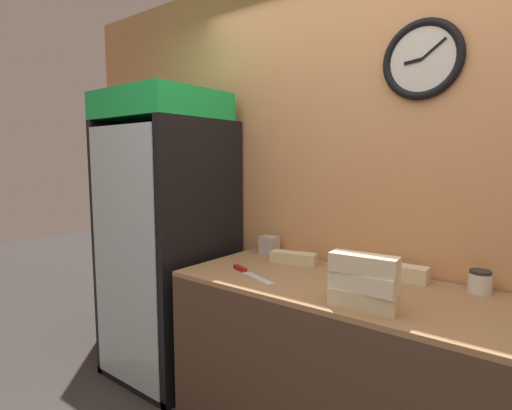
{
  "coord_description": "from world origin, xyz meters",
  "views": [
    {
      "loc": [
        0.81,
        -0.86,
        1.49
      ],
      "look_at": [
        -0.6,
        0.96,
        1.23
      ],
      "focal_mm": 28.0,
      "sensor_mm": 36.0,
      "label": 1
    }
  ],
  "objects_px": {
    "sandwich_stack_middle": "(363,282)",
    "chefs_knife": "(247,272)",
    "beverage_cooler": "(173,222)",
    "sandwich_stack_top": "(364,264)",
    "sandwich_flat_right": "(398,272)",
    "sandwich_flat_left": "(294,258)",
    "napkin_dispenser": "(269,245)",
    "sandwich_stack_bottom": "(363,300)",
    "condiment_jar": "(480,282)"
  },
  "relations": [
    {
      "from": "sandwich_stack_middle",
      "to": "sandwich_flat_right",
      "type": "relative_size",
      "value": 0.94
    },
    {
      "from": "sandwich_flat_right",
      "to": "condiment_jar",
      "type": "height_order",
      "value": "condiment_jar"
    },
    {
      "from": "sandwich_stack_middle",
      "to": "chefs_knife",
      "type": "relative_size",
      "value": 0.77
    },
    {
      "from": "sandwich_stack_middle",
      "to": "sandwich_stack_top",
      "type": "distance_m",
      "value": 0.08
    },
    {
      "from": "napkin_dispenser",
      "to": "sandwich_stack_bottom",
      "type": "bearing_deg",
      "value": -31.78
    },
    {
      "from": "sandwich_stack_bottom",
      "to": "sandwich_flat_right",
      "type": "bearing_deg",
      "value": 92.29
    },
    {
      "from": "sandwich_flat_left",
      "to": "chefs_knife",
      "type": "height_order",
      "value": "sandwich_flat_left"
    },
    {
      "from": "beverage_cooler",
      "to": "condiment_jar",
      "type": "distance_m",
      "value": 1.88
    },
    {
      "from": "sandwich_stack_top",
      "to": "napkin_dispenser",
      "type": "relative_size",
      "value": 2.35
    },
    {
      "from": "sandwich_flat_left",
      "to": "sandwich_flat_right",
      "type": "relative_size",
      "value": 0.98
    },
    {
      "from": "sandwich_stack_top",
      "to": "sandwich_flat_left",
      "type": "distance_m",
      "value": 0.78
    },
    {
      "from": "sandwich_flat_left",
      "to": "condiment_jar",
      "type": "relative_size",
      "value": 2.76
    },
    {
      "from": "beverage_cooler",
      "to": "sandwich_stack_middle",
      "type": "relative_size",
      "value": 6.99
    },
    {
      "from": "beverage_cooler",
      "to": "sandwich_stack_top",
      "type": "relative_size",
      "value": 6.83
    },
    {
      "from": "sandwich_stack_middle",
      "to": "chefs_knife",
      "type": "distance_m",
      "value": 0.72
    },
    {
      "from": "sandwich_flat_right",
      "to": "chefs_knife",
      "type": "height_order",
      "value": "sandwich_flat_right"
    },
    {
      "from": "sandwich_stack_bottom",
      "to": "chefs_knife",
      "type": "distance_m",
      "value": 0.71
    },
    {
      "from": "sandwich_flat_right",
      "to": "chefs_knife",
      "type": "bearing_deg",
      "value": -149.7
    },
    {
      "from": "sandwich_flat_right",
      "to": "napkin_dispenser",
      "type": "relative_size",
      "value": 2.45
    },
    {
      "from": "sandwich_flat_left",
      "to": "sandwich_stack_top",
      "type": "bearing_deg",
      "value": -35.7
    },
    {
      "from": "sandwich_stack_bottom",
      "to": "sandwich_stack_top",
      "type": "relative_size",
      "value": 1.0
    },
    {
      "from": "sandwich_stack_top",
      "to": "sandwich_flat_left",
      "type": "bearing_deg",
      "value": 144.3
    },
    {
      "from": "sandwich_stack_middle",
      "to": "condiment_jar",
      "type": "xyz_separation_m",
      "value": [
        0.35,
        0.53,
        -0.06
      ]
    },
    {
      "from": "sandwich_flat_left",
      "to": "chefs_knife",
      "type": "distance_m",
      "value": 0.35
    },
    {
      "from": "sandwich_stack_middle",
      "to": "sandwich_flat_right",
      "type": "height_order",
      "value": "sandwich_stack_middle"
    },
    {
      "from": "sandwich_flat_right",
      "to": "condiment_jar",
      "type": "bearing_deg",
      "value": 3.73
    },
    {
      "from": "sandwich_stack_middle",
      "to": "chefs_knife",
      "type": "bearing_deg",
      "value": 171.33
    },
    {
      "from": "beverage_cooler",
      "to": "napkin_dispenser",
      "type": "bearing_deg",
      "value": 20.47
    },
    {
      "from": "sandwich_stack_bottom",
      "to": "napkin_dispenser",
      "type": "height_order",
      "value": "napkin_dispenser"
    },
    {
      "from": "sandwich_stack_top",
      "to": "condiment_jar",
      "type": "height_order",
      "value": "sandwich_stack_top"
    },
    {
      "from": "sandwich_flat_left",
      "to": "chefs_knife",
      "type": "relative_size",
      "value": 0.81
    },
    {
      "from": "sandwich_flat_right",
      "to": "napkin_dispenser",
      "type": "distance_m",
      "value": 0.84
    },
    {
      "from": "sandwich_flat_left",
      "to": "napkin_dispenser",
      "type": "bearing_deg",
      "value": 159.71
    },
    {
      "from": "beverage_cooler",
      "to": "sandwich_stack_top",
      "type": "bearing_deg",
      "value": -10.89
    },
    {
      "from": "sandwich_stack_middle",
      "to": "sandwich_flat_left",
      "type": "xyz_separation_m",
      "value": [
        -0.62,
        0.44,
        -0.08
      ]
    },
    {
      "from": "chefs_knife",
      "to": "condiment_jar",
      "type": "bearing_deg",
      "value": 21.9
    },
    {
      "from": "chefs_knife",
      "to": "napkin_dispenser",
      "type": "relative_size",
      "value": 2.97
    },
    {
      "from": "chefs_knife",
      "to": "sandwich_stack_middle",
      "type": "bearing_deg",
      "value": -8.67
    },
    {
      "from": "sandwich_stack_middle",
      "to": "sandwich_stack_top",
      "type": "xyz_separation_m",
      "value": [
        0.0,
        0.0,
        0.08
      ]
    },
    {
      "from": "beverage_cooler",
      "to": "condiment_jar",
      "type": "height_order",
      "value": "beverage_cooler"
    },
    {
      "from": "chefs_knife",
      "to": "napkin_dispenser",
      "type": "distance_m",
      "value": 0.46
    },
    {
      "from": "beverage_cooler",
      "to": "sandwich_stack_middle",
      "type": "height_order",
      "value": "beverage_cooler"
    },
    {
      "from": "sandwich_flat_left",
      "to": "condiment_jar",
      "type": "distance_m",
      "value": 0.97
    },
    {
      "from": "beverage_cooler",
      "to": "sandwich_flat_left",
      "type": "xyz_separation_m",
      "value": [
        0.9,
        0.15,
        -0.15
      ]
    },
    {
      "from": "sandwich_stack_top",
      "to": "condiment_jar",
      "type": "xyz_separation_m",
      "value": [
        0.35,
        0.53,
        -0.14
      ]
    },
    {
      "from": "sandwich_stack_top",
      "to": "chefs_knife",
      "type": "height_order",
      "value": "sandwich_stack_top"
    },
    {
      "from": "sandwich_stack_bottom",
      "to": "napkin_dispenser",
      "type": "bearing_deg",
      "value": 148.22
    },
    {
      "from": "beverage_cooler",
      "to": "sandwich_flat_left",
      "type": "distance_m",
      "value": 0.92
    },
    {
      "from": "sandwich_flat_left",
      "to": "napkin_dispenser",
      "type": "relative_size",
      "value": 2.4
    },
    {
      "from": "sandwich_stack_top",
      "to": "sandwich_flat_left",
      "type": "relative_size",
      "value": 0.98
    }
  ]
}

